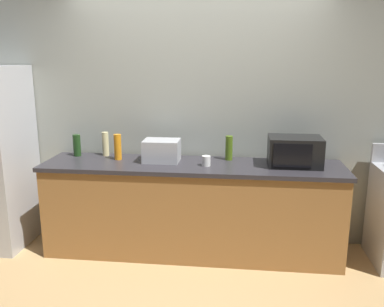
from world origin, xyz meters
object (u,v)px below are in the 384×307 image
(microwave, at_px, (295,151))
(bottle_dish_soap, at_px, (118,147))
(toaster_oven, at_px, (162,151))
(bottle_olive_oil, at_px, (229,148))
(bottle_hand_soap, at_px, (106,144))
(bottle_wine, at_px, (77,145))
(mug_white, at_px, (206,161))

(microwave, xyz_separation_m, bottle_dish_soap, (-1.69, 0.04, -0.01))
(toaster_oven, xyz_separation_m, bottle_olive_oil, (0.64, 0.13, 0.01))
(microwave, xyz_separation_m, bottle_olive_oil, (-0.61, 0.15, -0.02))
(bottle_hand_soap, bearing_deg, bottle_dish_soap, -40.17)
(microwave, relative_size, bottle_wine, 2.19)
(bottle_hand_soap, xyz_separation_m, bottle_olive_oil, (1.25, -0.03, -0.00))
(microwave, bearing_deg, mug_white, -172.56)
(bottle_dish_soap, bearing_deg, bottle_olive_oil, 5.85)
(microwave, height_order, bottle_wine, microwave)
(bottle_olive_oil, bearing_deg, mug_white, -128.65)
(toaster_oven, distance_m, bottle_hand_soap, 0.63)
(microwave, distance_m, mug_white, 0.82)
(mug_white, bearing_deg, bottle_dish_soap, 170.90)
(bottle_hand_soap, relative_size, mug_white, 2.54)
(bottle_wine, distance_m, mug_white, 1.36)
(bottle_hand_soap, bearing_deg, bottle_wine, -170.67)
(bottle_dish_soap, relative_size, bottle_wine, 1.14)
(bottle_dish_soap, height_order, bottle_wine, bottle_dish_soap)
(bottle_dish_soap, relative_size, mug_white, 2.63)
(bottle_hand_soap, relative_size, bottle_olive_oil, 1.02)
(bottle_wine, bearing_deg, toaster_oven, -7.64)
(bottle_dish_soap, height_order, bottle_olive_oil, bottle_dish_soap)
(mug_white, bearing_deg, bottle_wine, 169.90)
(bottle_dish_soap, distance_m, bottle_olive_oil, 1.09)
(bottle_olive_oil, bearing_deg, bottle_dish_soap, -174.15)
(bottle_hand_soap, bearing_deg, microwave, -5.50)
(toaster_oven, bearing_deg, bottle_dish_soap, 176.99)
(bottle_hand_soap, xyz_separation_m, mug_white, (1.05, -0.28, -0.07))
(microwave, distance_m, bottle_olive_oil, 0.62)
(bottle_wine, height_order, mug_white, bottle_wine)
(toaster_oven, height_order, bottle_dish_soap, bottle_dish_soap)
(bottle_dish_soap, xyz_separation_m, mug_white, (0.88, -0.14, -0.08))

